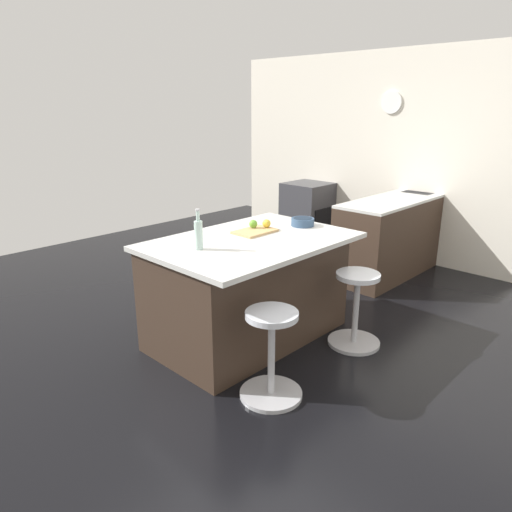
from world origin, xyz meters
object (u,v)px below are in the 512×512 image
Objects in this scene: kitchen_island at (248,288)px; apple_yellow at (267,223)px; stool_middle at (271,357)px; cutting_board at (255,231)px; stool_by_window at (356,311)px; fruit_bowl at (303,221)px; water_bottle at (198,234)px; apple_green at (253,224)px; oven_range at (307,213)px.

apple_yellow reaches higher than kitchen_island.
cutting_board is at bearing -130.09° from stool_middle.
fruit_bowl reaches higher than stool_by_window.
kitchen_island is 0.49m from cutting_board.
apple_yellow is (0.22, -0.82, 0.66)m from stool_by_window.
water_bottle is (0.79, 0.03, 0.07)m from apple_yellow.
stool_by_window is at bearing 80.30° from fruit_bowl.
stool_middle is at bearing 50.23° from apple_green.
oven_range is 4.21× the size of fruit_bowl.
kitchen_island is 23.24× the size of apple_green.
oven_range is at bearing -151.11° from cutting_board.
water_bottle is at bearing -5.39° from fruit_bowl.
stool_middle is at bearing 30.26° from fruit_bowl.
stool_by_window is 1.47m from water_bottle.
apple_yellow reaches higher than fruit_bowl.
apple_yellow reaches higher than apple_green.
cutting_board is 0.50m from fruit_bowl.
stool_middle is 1.34m from apple_green.
water_bottle is (0.70, 0.11, 0.07)m from apple_green.
cutting_board is 0.15m from apple_yellow.
oven_range is 2.82× the size of water_bottle.
stool_by_window is (2.22, 2.25, -0.14)m from oven_range.
cutting_board is 4.98× the size of apple_green.
stool_by_window and stool_middle have the same top height.
fruit_bowl is at bearing -149.74° from stool_middle.
fruit_bowl is at bearing 157.64° from apple_yellow.
apple_green is 0.23× the size of water_bottle.
apple_green is (-0.05, -0.07, 0.05)m from cutting_board.
oven_range is 1.38× the size of stool_middle.
oven_range is 0.52× the size of kitchen_island.
stool_middle is 3.06× the size of fruit_bowl.
kitchen_island is 5.38× the size of water_bottle.
kitchen_island is at bearing 13.01° from apple_yellow.
stool_middle is (1.05, 0.00, 0.00)m from stool_by_window.
cutting_board is 0.09m from apple_green.
fruit_bowl is at bearing 163.07° from cutting_board.
fruit_bowl is (-1.17, -0.68, 0.64)m from stool_middle.
water_bottle reaches higher than apple_yellow.
oven_range is at bearing -151.83° from apple_green.
kitchen_island is 0.93m from stool_by_window.
kitchen_island is 2.63× the size of stool_middle.
apple_yellow is at bearing 30.37° from oven_range.
oven_range is at bearing -151.36° from kitchen_island.
fruit_bowl is at bearing -99.70° from stool_by_window.
cutting_board is at bearing -155.27° from kitchen_island.
fruit_bowl is (-0.33, 0.14, -0.02)m from apple_yellow.
kitchen_island is 0.57m from apple_green.
apple_green is at bearing 28.17° from oven_range.
apple_green is 0.12m from apple_yellow.
stool_middle is 1.78× the size of cutting_board.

